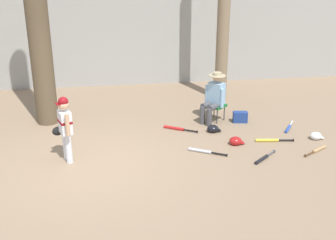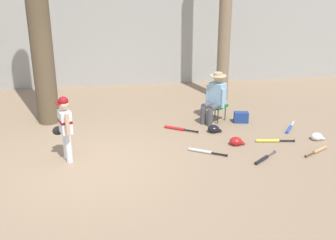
{
  "view_description": "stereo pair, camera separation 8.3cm",
  "coord_description": "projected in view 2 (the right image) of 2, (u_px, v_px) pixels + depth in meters",
  "views": [
    {
      "loc": [
        0.32,
        -7.29,
        3.68
      ],
      "look_at": [
        1.47,
        0.27,
        0.75
      ],
      "focal_mm": 44.98,
      "sensor_mm": 36.0,
      "label": 1
    },
    {
      "loc": [
        0.4,
        -7.3,
        3.68
      ],
      "look_at": [
        1.47,
        0.27,
        0.75
      ],
      "focal_mm": 44.98,
      "sensor_mm": 36.0,
      "label": 2
    }
  ],
  "objects": [
    {
      "name": "bat_wood_tan",
      "position": [
        318.0,
        150.0,
        8.57
      ],
      "size": [
        0.64,
        0.42,
        0.07
      ],
      "color": "tan",
      "rests_on": "ground"
    },
    {
      "name": "ground_plane",
      "position": [
        94.0,
        165.0,
        8.02
      ],
      "size": [
        60.0,
        60.0,
        0.0
      ],
      "primitive_type": "plane",
      "color": "#897056"
    },
    {
      "name": "tree_near_player",
      "position": [
        37.0,
        8.0,
        9.23
      ],
      "size": [
        0.84,
        0.84,
        6.23
      ],
      "color": "brown",
      "rests_on": "ground"
    },
    {
      "name": "bat_black_composite",
      "position": [
        263.0,
        159.0,
        8.21
      ],
      "size": [
        0.6,
        0.51,
        0.07
      ],
      "color": "black",
      "rests_on": "ground"
    },
    {
      "name": "bat_yellow_trainer",
      "position": [
        271.0,
        141.0,
        9.03
      ],
      "size": [
        0.83,
        0.18,
        0.07
      ],
      "color": "yellow",
      "rests_on": "ground"
    },
    {
      "name": "young_ballplayer",
      "position": [
        65.0,
        125.0,
        7.98
      ],
      "size": [
        0.45,
        0.56,
        1.31
      ],
      "color": "white",
      "rests_on": "ground"
    },
    {
      "name": "bat_blue_youth",
      "position": [
        289.0,
        128.0,
        9.69
      ],
      "size": [
        0.47,
        0.63,
        0.07
      ],
      "color": "#2347AD",
      "rests_on": "ground"
    },
    {
      "name": "bat_aluminum_silver",
      "position": [
        203.0,
        151.0,
        8.53
      ],
      "size": [
        0.73,
        0.46,
        0.07
      ],
      "color": "#B7BCC6",
      "rests_on": "ground"
    },
    {
      "name": "batting_helmet_red",
      "position": [
        236.0,
        141.0,
        8.89
      ],
      "size": [
        0.32,
        0.25,
        0.18
      ],
      "color": "#A81919",
      "rests_on": "ground"
    },
    {
      "name": "seated_spectator",
      "position": [
        215.0,
        96.0,
        9.96
      ],
      "size": [
        0.64,
        0.61,
        1.2
      ],
      "color": "#47474C",
      "rests_on": "ground"
    },
    {
      "name": "concrete_back_wall",
      "position": [
        95.0,
        42.0,
        12.75
      ],
      "size": [
        18.0,
        0.36,
        2.67
      ],
      "primitive_type": "cube",
      "color": "#9E9E99",
      "rests_on": "ground"
    },
    {
      "name": "handbag_beside_stool",
      "position": [
        241.0,
        117.0,
        10.09
      ],
      "size": [
        0.36,
        0.23,
        0.26
      ],
      "primitive_type": "cube",
      "rotation": [
        0.0,
        0.0,
        -0.15
      ],
      "color": "navy",
      "rests_on": "ground"
    },
    {
      "name": "tree_behind_spectator",
      "position": [
        226.0,
        4.0,
        10.94
      ],
      "size": [
        0.5,
        0.5,
        5.72
      ],
      "color": "#7F6B51",
      "rests_on": "ground"
    },
    {
      "name": "batting_helmet_white",
      "position": [
        317.0,
        137.0,
        9.13
      ],
      "size": [
        0.3,
        0.23,
        0.17
      ],
      "color": "silver",
      "rests_on": "ground"
    },
    {
      "name": "batting_helmet_black",
      "position": [
        214.0,
        129.0,
        9.54
      ],
      "size": [
        0.31,
        0.24,
        0.18
      ],
      "color": "black",
      "rests_on": "ground"
    },
    {
      "name": "folding_stool",
      "position": [
        217.0,
        106.0,
        10.13
      ],
      "size": [
        0.56,
        0.56,
        0.41
      ],
      "color": "#196B2D",
      "rests_on": "ground"
    },
    {
      "name": "bat_red_barrel",
      "position": [
        177.0,
        128.0,
        9.68
      ],
      "size": [
        0.73,
        0.49,
        0.07
      ],
      "color": "red",
      "rests_on": "ground"
    }
  ]
}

